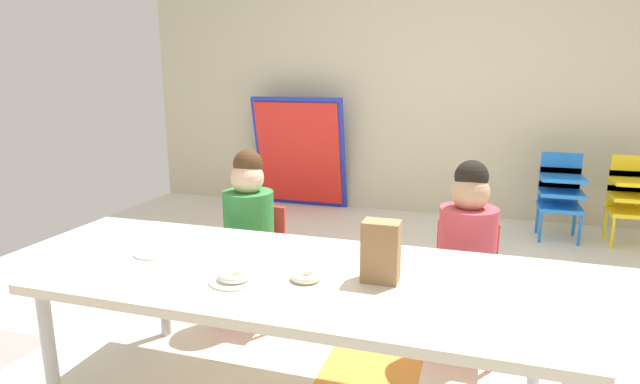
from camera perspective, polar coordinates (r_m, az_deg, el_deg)
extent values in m
cube|color=silver|center=(2.87, 7.67, -14.23)|extent=(5.73, 4.73, 0.02)
cube|color=silver|center=(4.12, 23.52, -6.50)|extent=(0.43, 0.43, 0.00)
cube|color=silver|center=(5.02, -9.28, -2.14)|extent=(0.43, 0.43, 0.00)
cube|color=#478C51|center=(3.59, -22.31, -9.20)|extent=(0.43, 0.43, 0.00)
cube|color=orange|center=(2.48, 5.79, -18.62)|extent=(0.43, 0.43, 0.00)
cube|color=#B24C47|center=(3.69, -12.37, -7.92)|extent=(0.43, 0.43, 0.00)
cube|color=#478C51|center=(3.34, -16.23, -10.45)|extent=(0.43, 0.43, 0.00)
cube|color=beige|center=(4.91, 13.04, 13.48)|extent=(5.73, 0.10, 2.74)
cube|color=beige|center=(1.95, -1.85, -9.34)|extent=(1.90, 0.84, 0.04)
cylinder|color=#B2B2B7|center=(2.23, -27.66, -16.00)|extent=(0.05, 0.05, 0.54)
cylinder|color=#B2B2B7|center=(2.73, -16.96, -9.76)|extent=(0.05, 0.05, 0.54)
cylinder|color=#B2B2B7|center=(2.32, 22.92, -14.47)|extent=(0.05, 0.05, 0.54)
cube|color=red|center=(2.78, -7.72, -8.22)|extent=(0.32, 0.30, 0.03)
cube|color=red|center=(2.86, -6.54, -4.39)|extent=(0.29, 0.02, 0.30)
cylinder|color=#2D7A38|center=(2.70, -7.86, -3.87)|extent=(0.26, 0.26, 0.38)
sphere|color=beige|center=(2.64, -8.04, 1.54)|extent=(0.17, 0.17, 0.17)
sphere|color=#472D19|center=(2.64, -7.97, 3.07)|extent=(0.15, 0.15, 0.15)
cylinder|color=red|center=(2.79, -11.44, -11.62)|extent=(0.02, 0.02, 0.28)
cylinder|color=red|center=(2.67, -6.04, -12.54)|extent=(0.02, 0.02, 0.28)
cylinder|color=red|center=(3.00, -9.04, -9.71)|extent=(0.02, 0.02, 0.28)
cylinder|color=red|center=(2.89, -3.97, -10.45)|extent=(0.02, 0.02, 0.28)
cube|color=red|center=(2.54, 15.59, -10.66)|extent=(0.32, 0.30, 0.03)
cube|color=red|center=(2.63, 15.91, -6.37)|extent=(0.29, 0.02, 0.30)
cylinder|color=#BF3F4C|center=(2.46, 15.90, -5.96)|extent=(0.33, 0.33, 0.38)
sphere|color=tan|center=(2.39, 16.28, -0.06)|extent=(0.17, 0.17, 0.17)
sphere|color=black|center=(2.39, 16.40, 1.64)|extent=(0.15, 0.15, 0.15)
cylinder|color=red|center=(2.49, 11.94, -14.75)|extent=(0.02, 0.02, 0.28)
cylinder|color=red|center=(2.49, 18.59, -15.21)|extent=(0.02, 0.02, 0.28)
cylinder|color=red|center=(2.73, 12.49, -12.26)|extent=(0.02, 0.02, 0.28)
cylinder|color=red|center=(2.72, 18.51, -12.68)|extent=(0.02, 0.02, 0.28)
cube|color=blue|center=(4.50, 24.93, -1.57)|extent=(0.32, 0.30, 0.03)
cube|color=blue|center=(4.62, 24.83, -0.07)|extent=(0.30, 0.02, 0.18)
cube|color=blue|center=(4.48, 25.08, -0.09)|extent=(0.32, 0.30, 0.03)
cube|color=blue|center=(4.60, 24.97, 1.38)|extent=(0.30, 0.02, 0.18)
cube|color=blue|center=(4.45, 25.23, 1.42)|extent=(0.32, 0.30, 0.03)
cube|color=blue|center=(4.58, 25.11, 2.85)|extent=(0.30, 0.02, 0.18)
cylinder|color=blue|center=(4.39, 23.17, -3.51)|extent=(0.02, 0.02, 0.26)
cylinder|color=blue|center=(4.43, 26.77, -3.72)|extent=(0.02, 0.02, 0.26)
cylinder|color=blue|center=(4.64, 22.88, -2.63)|extent=(0.02, 0.02, 0.26)
cylinder|color=blue|center=(4.68, 26.29, -2.84)|extent=(0.02, 0.02, 0.26)
cube|color=yellow|center=(4.60, 31.16, -1.96)|extent=(0.32, 0.30, 0.03)
cube|color=yellow|center=(4.72, 30.91, -0.48)|extent=(0.30, 0.02, 0.18)
cube|color=yellow|center=(4.58, 31.34, -0.51)|extent=(0.32, 0.30, 0.03)
cube|color=yellow|center=(4.69, 31.08, 0.94)|extent=(0.30, 0.02, 0.18)
cube|color=yellow|center=(4.55, 31.52, 0.96)|extent=(0.32, 0.30, 0.03)
cube|color=yellow|center=(4.67, 31.25, 2.38)|extent=(0.30, 0.02, 0.18)
cylinder|color=yellow|center=(4.48, 29.61, -3.88)|extent=(0.02, 0.02, 0.26)
cylinder|color=yellow|center=(4.72, 28.98, -3.00)|extent=(0.02, 0.02, 0.26)
cube|color=#1E33BF|center=(5.05, -2.23, 4.33)|extent=(0.90, 0.28, 1.09)
cube|color=red|center=(5.02, -2.37, 4.27)|extent=(0.83, 0.23, 0.99)
cube|color=#9E754C|center=(1.84, 6.74, -6.53)|extent=(0.13, 0.09, 0.22)
cylinder|color=white|center=(1.88, -9.43, -9.62)|extent=(0.18, 0.18, 0.01)
cylinder|color=white|center=(2.23, -17.62, -6.37)|extent=(0.18, 0.18, 0.01)
torus|color=white|center=(1.87, -9.46, -9.07)|extent=(0.12, 0.12, 0.03)
torus|color=white|center=(1.86, -1.57, -9.27)|extent=(0.11, 0.11, 0.03)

